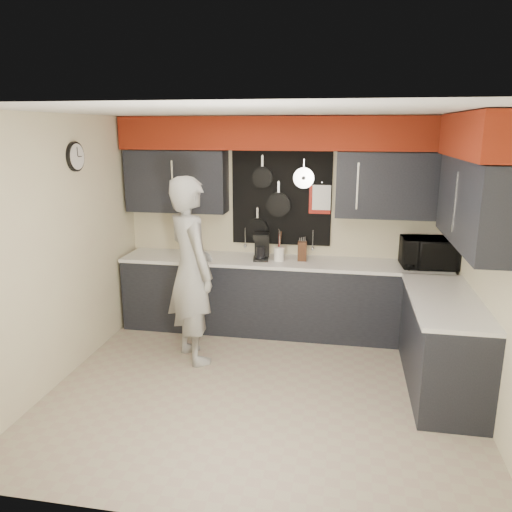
% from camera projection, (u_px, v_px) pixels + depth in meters
% --- Properties ---
extents(ground, '(4.00, 4.00, 0.00)m').
position_uv_depth(ground, '(261.00, 389.00, 4.85)').
color(ground, tan).
rests_on(ground, ground).
extents(back_wall_assembly, '(4.00, 0.36, 2.60)m').
position_uv_depth(back_wall_assembly, '(285.00, 167.00, 5.87)').
color(back_wall_assembly, beige).
rests_on(back_wall_assembly, ground).
extents(right_wall_assembly, '(0.36, 3.50, 2.60)m').
position_uv_depth(right_wall_assembly, '(479.00, 190.00, 4.30)').
color(right_wall_assembly, beige).
rests_on(right_wall_assembly, ground).
extents(left_wall_assembly, '(0.05, 3.50, 2.60)m').
position_uv_depth(left_wall_assembly, '(61.00, 247.00, 4.87)').
color(left_wall_assembly, beige).
rests_on(left_wall_assembly, ground).
extents(base_cabinets, '(3.95, 2.20, 0.92)m').
position_uv_depth(base_cabinets, '(320.00, 308.00, 5.73)').
color(base_cabinets, black).
rests_on(base_cabinets, ground).
extents(microwave, '(0.64, 0.46, 0.34)m').
position_uv_depth(microwave, '(429.00, 253.00, 5.66)').
color(microwave, black).
rests_on(microwave, base_cabinets).
extents(knife_block, '(0.11, 0.11, 0.23)m').
position_uv_depth(knife_block, '(302.00, 251.00, 5.95)').
color(knife_block, '#3B2213').
rests_on(knife_block, base_cabinets).
extents(utensil_crock, '(0.13, 0.13, 0.16)m').
position_uv_depth(utensil_crock, '(279.00, 254.00, 5.95)').
color(utensil_crock, white).
rests_on(utensil_crock, base_cabinets).
extents(coffee_maker, '(0.21, 0.24, 0.33)m').
position_uv_depth(coffee_maker, '(261.00, 246.00, 5.98)').
color(coffee_maker, black).
rests_on(coffee_maker, base_cabinets).
extents(person, '(0.84, 0.87, 2.00)m').
position_uv_depth(person, '(191.00, 271.00, 5.27)').
color(person, '#A4A5A2').
rests_on(person, ground).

